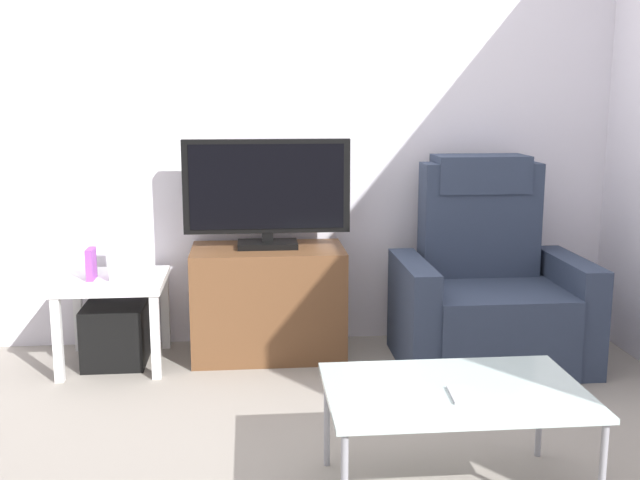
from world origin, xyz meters
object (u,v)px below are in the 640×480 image
Objects in this scene: game_console at (118,254)px; coffee_table at (455,395)px; side_table at (113,292)px; cell_phone at (461,395)px; subwoofer_box at (115,335)px; recliner_armchair at (488,291)px; tv_stand at (268,301)px; television at (267,191)px; book_upright at (91,264)px.

game_console is 0.27× the size of coffee_table.
side_table is 3.60× the size of cell_phone.
subwoofer_box is 1.29× the size of game_console.
tv_stand is at bearing 165.68° from recliner_armchair.
game_console is at bearing -173.93° from television.
game_console is (-0.78, -0.06, 0.29)m from tv_stand.
television reaches higher than coffee_table.
game_console is at bearing 15.95° from side_table.
subwoofer_box is (-0.81, -0.09, -0.74)m from television.
book_upright is at bearing -168.69° from subwoofer_box.
television reaches higher than side_table.
book_upright is (-2.07, 0.08, 0.18)m from recliner_armchair.
television is at bearing 6.51° from subwoofer_box.
coffee_table is 6.00× the size of cell_phone.
coffee_table is at bearing -69.15° from television.
coffee_table is (0.61, -1.57, 0.08)m from tv_stand.
subwoofer_box is 2.12× the size of cell_phone.
game_console is at bearing 15.95° from subwoofer_box.
cell_phone is at bearing -116.69° from recliner_armchair.
side_table is 0.60× the size of coffee_table.
recliner_armchair is at bearing 73.10° from cell_phone.
game_console is at bearing 132.47° from coffee_table.
television is 1.64× the size of side_table.
game_console is (0.03, 0.01, 0.43)m from subwoofer_box.
tv_stand reaches higher than coffee_table.
television is 0.96m from side_table.
recliner_armchair reaches higher than coffee_table.
subwoofer_box is at bearing -164.05° from game_console.
tv_stand is 1.69m from coffee_table.
side_table is at bearing -173.49° from television.
side_table is at bearing -174.80° from tv_stand.
cell_phone is (1.42, -1.57, 0.02)m from side_table.
book_upright is at bearing -174.12° from tv_stand.
coffee_table is (1.52, -1.48, -0.17)m from book_upright.
tv_stand is 5.04× the size of book_upright.
television is 3.59× the size of game_console.
game_console reaches higher than tv_stand.
subwoofer_box is at bearing 11.31° from book_upright.
coffee_table is at bearing -46.62° from side_table.
recliner_armchair is 1.96m from game_console.
television is 0.98m from book_upright.
subwoofer_box is (-0.81, -0.07, -0.14)m from tv_stand.
cell_phone is (0.00, -0.07, 0.03)m from coffee_table.
recliner_armchair is 6.68× the size of book_upright.
book_upright is 2.17m from cell_phone.
tv_stand is at bearing 5.20° from subwoofer_box.
game_console is (-1.94, 0.11, 0.22)m from recliner_armchair.
recliner_armchair is 7.20× the size of cell_phone.
tv_stand is 0.83m from subwoofer_box.
tv_stand reaches higher than cell_phone.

